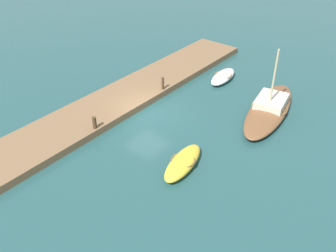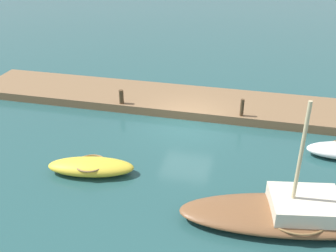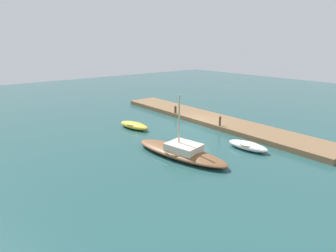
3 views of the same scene
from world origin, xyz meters
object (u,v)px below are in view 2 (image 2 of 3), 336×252
object	(u,v)px
mooring_post_west	(242,108)
sailboat_brown	(296,213)
mooring_post_mid_west	(121,97)
rowboat_yellow	(91,167)

from	to	relation	value
mooring_post_west	sailboat_brown	bearing A→B (deg)	108.53
mooring_post_mid_west	rowboat_yellow	bearing A→B (deg)	97.73
rowboat_yellow	mooring_post_mid_west	distance (m)	5.84
mooring_post_mid_west	sailboat_brown	bearing A→B (deg)	141.12
sailboat_brown	mooring_post_mid_west	size ratio (longest dim) A/B	10.64
rowboat_yellow	mooring_post_west	distance (m)	7.92
sailboat_brown	mooring_post_mid_west	world-z (taller)	sailboat_brown
mooring_post_west	mooring_post_mid_west	distance (m)	6.19
rowboat_yellow	sailboat_brown	bearing A→B (deg)	161.45
mooring_post_west	rowboat_yellow	bearing A→B (deg)	46.86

